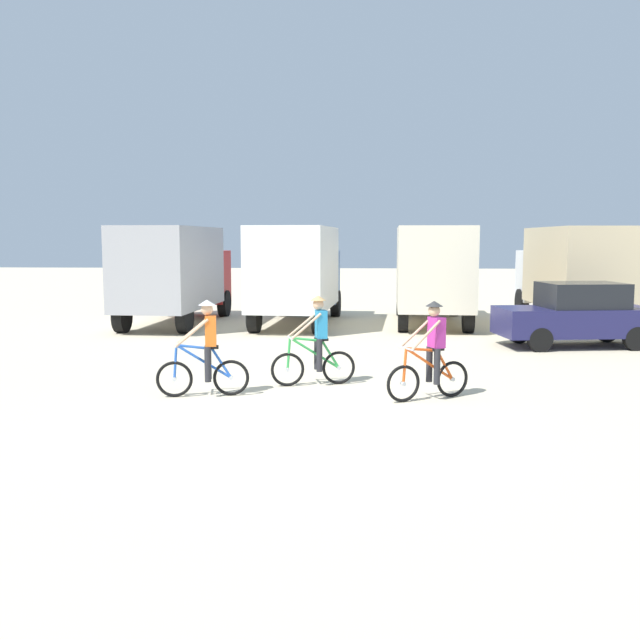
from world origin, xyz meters
name	(u,v)px	position (x,y,z in m)	size (l,w,h in m)	color
ground_plane	(303,413)	(0.00, 0.00, 0.00)	(120.00, 120.00, 0.00)	beige
box_truck_grey_hauler	(175,270)	(-5.43, 12.16, 1.87)	(2.72, 6.86, 3.35)	#9E9EA3
box_truck_white_box	(298,270)	(-1.22, 12.38, 1.87)	(2.83, 6.90, 3.35)	white
box_truck_cream_rv	(432,270)	(3.42, 12.87, 1.87)	(2.64, 6.84, 3.35)	beige
box_truck_tan_camper	(572,270)	(8.37, 13.54, 1.87)	(2.57, 6.81, 3.35)	#CCB78E
sedan_parked	(577,315)	(6.87, 7.84, 0.88)	(4.41, 2.34, 1.76)	#1E1E4C
cyclist_orange_shirt	(206,352)	(-1.93, 1.19, 0.85)	(1.71, 0.55, 1.82)	black
cyclist_cowboy_hat	(316,344)	(0.07, 2.32, 0.85)	(1.69, 0.63, 1.82)	black
cyclist_near_camera	(431,354)	(2.26, 1.18, 0.85)	(1.57, 0.87, 1.82)	black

